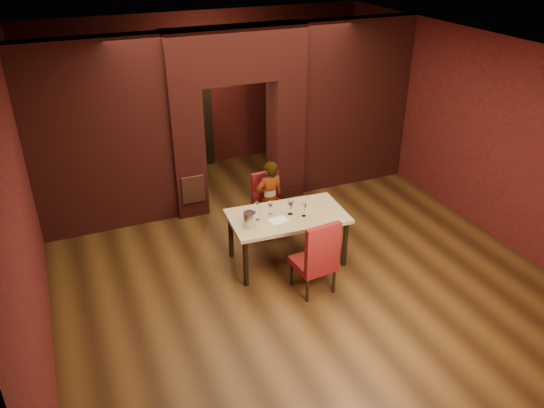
% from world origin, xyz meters
% --- Properties ---
extents(floor, '(8.00, 8.00, 0.00)m').
position_xyz_m(floor, '(0.00, 0.00, 0.00)').
color(floor, '#4B2E12').
rests_on(floor, ground).
extents(ceiling, '(7.00, 8.00, 0.04)m').
position_xyz_m(ceiling, '(0.00, 0.00, 3.20)').
color(ceiling, silver).
rests_on(ceiling, ground).
extents(wall_back, '(7.00, 0.04, 3.20)m').
position_xyz_m(wall_back, '(0.00, 4.00, 1.60)').
color(wall_back, maroon).
rests_on(wall_back, ground).
extents(wall_front, '(7.00, 0.04, 3.20)m').
position_xyz_m(wall_front, '(0.00, -4.00, 1.60)').
color(wall_front, maroon).
rests_on(wall_front, ground).
extents(wall_left, '(0.04, 8.00, 3.20)m').
position_xyz_m(wall_left, '(-3.50, 0.00, 1.60)').
color(wall_left, maroon).
rests_on(wall_left, ground).
extents(wall_right, '(0.04, 8.00, 3.20)m').
position_xyz_m(wall_right, '(3.50, 0.00, 1.60)').
color(wall_right, maroon).
rests_on(wall_right, ground).
extents(pillar_left, '(0.55, 0.55, 2.30)m').
position_xyz_m(pillar_left, '(-0.95, 2.00, 1.15)').
color(pillar_left, maroon).
rests_on(pillar_left, ground).
extents(pillar_right, '(0.55, 0.55, 2.30)m').
position_xyz_m(pillar_right, '(0.95, 2.00, 1.15)').
color(pillar_right, maroon).
rests_on(pillar_right, ground).
extents(lintel, '(2.45, 0.55, 0.90)m').
position_xyz_m(lintel, '(0.00, 2.00, 2.75)').
color(lintel, maroon).
rests_on(lintel, ground).
extents(wing_wall_left, '(2.28, 0.35, 3.20)m').
position_xyz_m(wing_wall_left, '(-2.36, 2.00, 1.60)').
color(wing_wall_left, maroon).
rests_on(wing_wall_left, ground).
extents(wing_wall_right, '(2.28, 0.35, 3.20)m').
position_xyz_m(wing_wall_right, '(2.36, 2.00, 1.60)').
color(wing_wall_right, maroon).
rests_on(wing_wall_right, ground).
extents(vent_panel, '(0.40, 0.03, 0.50)m').
position_xyz_m(vent_panel, '(-0.95, 1.71, 0.55)').
color(vent_panel, '#96492B').
rests_on(vent_panel, ground).
extents(rear_door, '(0.90, 0.08, 2.10)m').
position_xyz_m(rear_door, '(-0.40, 3.94, 1.05)').
color(rear_door, black).
rests_on(rear_door, ground).
extents(rear_door_frame, '(1.02, 0.04, 2.22)m').
position_xyz_m(rear_door_frame, '(-0.40, 3.90, 1.05)').
color(rear_door_frame, black).
rests_on(rear_door_frame, ground).
extents(dining_table, '(1.81, 1.10, 0.82)m').
position_xyz_m(dining_table, '(-0.01, -0.21, 0.41)').
color(dining_table, tan).
rests_on(dining_table, ground).
extents(chair_far, '(0.53, 0.53, 1.06)m').
position_xyz_m(chair_far, '(0.08, 0.67, 0.53)').
color(chair_far, maroon).
rests_on(chair_far, ground).
extents(chair_near, '(0.57, 0.57, 1.16)m').
position_xyz_m(chair_near, '(0.02, -1.01, 0.58)').
color(chair_near, maroon).
rests_on(chair_near, ground).
extents(person_seated, '(0.52, 0.37, 1.35)m').
position_xyz_m(person_seated, '(0.05, 0.63, 0.67)').
color(person_seated, silver).
rests_on(person_seated, ground).
extents(wine_glass_a, '(0.08, 0.08, 0.21)m').
position_xyz_m(wine_glass_a, '(-0.24, -0.10, 0.92)').
color(wine_glass_a, white).
rests_on(wine_glass_a, dining_table).
extents(wine_glass_b, '(0.09, 0.09, 0.23)m').
position_xyz_m(wine_glass_b, '(0.03, -0.21, 0.93)').
color(wine_glass_b, silver).
rests_on(wine_glass_b, dining_table).
extents(wine_glass_c, '(0.08, 0.08, 0.20)m').
position_xyz_m(wine_glass_c, '(0.20, -0.34, 0.92)').
color(wine_glass_c, silver).
rests_on(wine_glass_c, dining_table).
extents(tasting_sheet, '(0.30, 0.24, 0.00)m').
position_xyz_m(tasting_sheet, '(-0.21, -0.31, 0.82)').
color(tasting_sheet, white).
rests_on(tasting_sheet, dining_table).
extents(wine_bucket, '(0.18, 0.18, 0.22)m').
position_xyz_m(wine_bucket, '(-0.65, -0.30, 0.93)').
color(wine_bucket, '#BABAC1').
rests_on(wine_bucket, dining_table).
extents(water_bottle, '(0.07, 0.07, 0.30)m').
position_xyz_m(water_bottle, '(-0.49, -0.16, 0.97)').
color(water_bottle, white).
rests_on(water_bottle, dining_table).
extents(potted_plant, '(0.43, 0.38, 0.44)m').
position_xyz_m(potted_plant, '(0.66, 0.71, 0.22)').
color(potted_plant, '#326527').
rests_on(potted_plant, ground).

